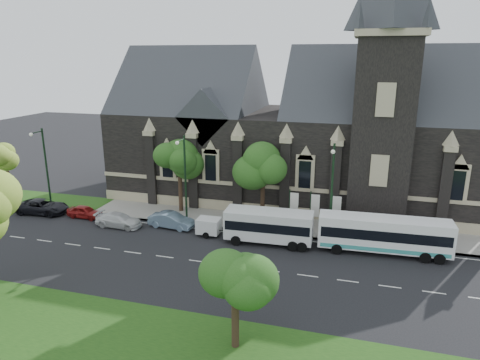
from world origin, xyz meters
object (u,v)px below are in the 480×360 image
(car_far_red, at_px, (85,212))
(car_far_black, at_px, (43,207))
(street_lamp_mid, at_px, (184,176))
(street_lamp_far, at_px, (45,165))
(banner_flag_right, at_px, (335,210))
(banner_flag_left, at_px, (292,206))
(car_far_white, at_px, (119,220))
(box_trailer, at_px, (209,226))
(tree_walk_left, at_px, (182,160))
(banner_flag_center, at_px, (313,208))
(street_lamp_near, at_px, (332,187))
(tree_park_east, at_px, (239,273))
(tree_walk_far, at_px, (7,158))
(sedan, at_px, (171,220))
(tree_walk_right, at_px, (266,165))
(shuttle_bus, at_px, (269,225))
(tour_coach, at_px, (384,234))

(car_far_red, bearing_deg, car_far_black, 93.48)
(street_lamp_mid, relative_size, car_far_red, 2.40)
(street_lamp_far, height_order, banner_flag_right, street_lamp_far)
(banner_flag_left, bearing_deg, car_far_white, -166.17)
(banner_flag_left, bearing_deg, car_far_red, -172.36)
(street_lamp_far, xyz_separation_m, box_trailer, (19.02, -1.74, -4.18))
(tree_walk_left, distance_m, car_far_red, 11.43)
(banner_flag_center, bearing_deg, street_lamp_near, -48.07)
(tree_park_east, bearing_deg, tree_walk_far, 150.16)
(tree_park_east, distance_m, tree_walk_far, 39.20)
(street_lamp_near, xyz_separation_m, sedan, (-15.13, -0.97, -4.36))
(street_lamp_mid, relative_size, sedan, 1.98)
(banner_flag_left, bearing_deg, banner_flag_center, 0.00)
(sedan, bearing_deg, tree_walk_far, 84.99)
(tree_walk_right, bearing_deg, shuttle_bus, -73.86)
(street_lamp_near, xyz_separation_m, shuttle_bus, (-5.18, -1.93, -3.38))
(tree_park_east, relative_size, sedan, 1.38)
(street_lamp_mid, relative_size, banner_flag_center, 2.25)
(tree_walk_far, bearing_deg, tree_park_east, -29.84)
(street_lamp_far, distance_m, banner_flag_right, 30.47)
(tour_coach, height_order, box_trailer, tour_coach)
(street_lamp_near, distance_m, car_far_black, 30.40)
(street_lamp_far, xyz_separation_m, banner_flag_right, (30.29, 1.91, -2.73))
(tree_park_east, distance_m, tour_coach, 17.54)
(street_lamp_mid, bearing_deg, box_trailer, -29.95)
(tree_park_east, bearing_deg, car_far_red, 143.79)
(shuttle_bus, bearing_deg, street_lamp_near, 18.03)
(tree_park_east, distance_m, tree_walk_right, 20.29)
(tree_walk_right, distance_m, shuttle_bus, 7.07)
(box_trailer, bearing_deg, banner_flag_center, 21.28)
(street_lamp_near, height_order, sedan, street_lamp_near)
(banner_flag_right, xyz_separation_m, tour_coach, (4.35, -3.23, -0.65))
(street_lamp_near, xyz_separation_m, car_far_black, (-30.07, -1.05, -4.35))
(tree_walk_left, bearing_deg, tour_coach, -13.57)
(tree_walk_far, relative_size, banner_flag_right, 1.57)
(tree_walk_far, xyz_separation_m, box_trailer, (26.85, -4.83, -3.68))
(tree_walk_left, bearing_deg, shuttle_bus, -27.54)
(tree_walk_left, height_order, tour_coach, tree_walk_left)
(tree_walk_far, bearing_deg, banner_flag_right, -1.77)
(car_far_white, relative_size, car_far_black, 0.85)
(banner_flag_right, height_order, box_trailer, banner_flag_right)
(tree_park_east, relative_size, banner_flag_left, 1.57)
(tree_park_east, bearing_deg, sedan, 126.21)
(banner_flag_center, xyz_separation_m, shuttle_bus, (-3.47, -3.83, -0.65))
(street_lamp_near, bearing_deg, car_far_red, -177.84)
(tree_walk_left, bearing_deg, sedan, -81.76)
(box_trailer, relative_size, sedan, 0.68)
(tree_walk_far, bearing_deg, sedan, -10.12)
(tree_walk_right, xyz_separation_m, street_lamp_mid, (-7.21, -3.62, -0.71))
(tree_walk_far, height_order, box_trailer, tree_walk_far)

